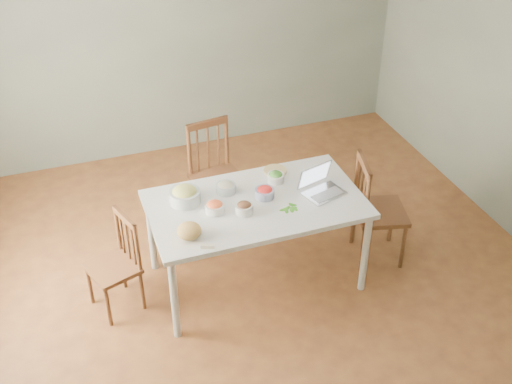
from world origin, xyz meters
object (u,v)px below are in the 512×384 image
object	(u,v)px
dining_table	(256,241)
bread_boule	(189,231)
laptop	(325,183)
chair_left	(112,266)
chair_far	(218,177)
bowl_squash	(185,195)
chair_right	(381,210)

from	to	relation	value
dining_table	bread_boule	bearing A→B (deg)	-157.06
dining_table	laptop	world-z (taller)	laptop
chair_left	bread_boule	distance (m)	0.80
dining_table	chair_left	xyz separation A→B (m)	(-1.20, 0.06, 0.02)
laptop	dining_table	bearing A→B (deg)	155.97
chair_left	dining_table	bearing A→B (deg)	68.44
chair_far	bowl_squash	bearing A→B (deg)	-132.39
chair_right	laptop	size ratio (longest dim) A/B	3.16
dining_table	laptop	xyz separation A→B (m)	(0.57, -0.08, 0.52)
chair_far	chair_right	bearing A→B (deg)	-47.58
chair_left	bowl_squash	world-z (taller)	bowl_squash
bread_boule	chair_far	bearing A→B (deg)	64.49
chair_far	bread_boule	size ratio (longest dim) A/B	5.54
chair_left	bowl_squash	size ratio (longest dim) A/B	3.42
chair_right	bread_boule	size ratio (longest dim) A/B	5.49
chair_far	laptop	distance (m)	1.25
bread_boule	bowl_squash	bearing A→B (deg)	79.82
chair_right	bowl_squash	bearing A→B (deg)	95.85
bowl_squash	chair_left	bearing A→B (deg)	-168.89
dining_table	chair_right	bearing A→B (deg)	-3.17
dining_table	chair_far	size ratio (longest dim) A/B	1.70
chair_far	bowl_squash	world-z (taller)	chair_far
laptop	chair_right	bearing A→B (deg)	-14.37
chair_right	chair_far	bearing A→B (deg)	65.60
chair_left	bread_boule	bearing A→B (deg)	42.00
dining_table	chair_far	bearing A→B (deg)	93.96
bread_boule	laptop	size ratio (longest dim) A/B	0.57
bowl_squash	chair_right	bearing A→B (deg)	-8.61
chair_right	bowl_squash	size ratio (longest dim) A/B	4.04
bowl_squash	laptop	size ratio (longest dim) A/B	0.78
bread_boule	bowl_squash	world-z (taller)	bowl_squash
chair_far	laptop	world-z (taller)	laptop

